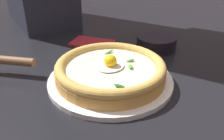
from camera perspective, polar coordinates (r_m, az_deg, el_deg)
ground_plane at (r=0.61m, az=-0.36°, el=-4.04°), size 2.40×2.40×0.03m
pizza_plate at (r=0.60m, az=-0.00°, el=-2.19°), size 0.30×0.30×0.01m
pizza at (r=0.59m, az=-0.00°, el=0.22°), size 0.26×0.26×0.06m
side_bowl at (r=0.79m, az=10.34°, el=6.35°), size 0.12×0.12×0.04m
pizza_cutter at (r=0.67m, az=-23.35°, el=2.09°), size 0.10×0.15×0.08m
folded_napkin at (r=0.83m, az=-4.66°, el=6.53°), size 0.14×0.16×0.01m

